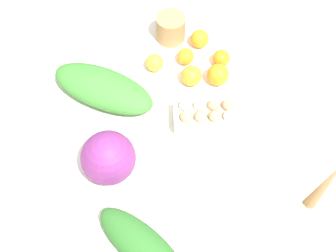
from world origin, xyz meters
TOP-DOWN VIEW (x-y plane):
  - ground_plane at (0.00, 0.00)m, footprint 8.00×8.00m
  - dining_table at (0.00, 0.00)m, footprint 1.21×0.96m
  - cabbage_purple at (0.25, 0.00)m, footprint 0.18×0.18m
  - egg_carton at (-0.12, 0.07)m, footprint 0.24×0.22m
  - paper_bag at (-0.29, -0.32)m, footprint 0.11×0.11m
  - greens_bunch_scallion at (0.08, -0.26)m, footprint 0.30×0.42m
  - greens_bunch_chard at (0.34, 0.27)m, footprint 0.16×0.34m
  - orange_0 at (-0.20, -0.10)m, footprint 0.08×0.08m
  - orange_1 at (-0.35, -0.22)m, footprint 0.07×0.07m
  - orange_2 at (-0.35, -0.09)m, footprint 0.07×0.07m
  - orange_3 at (-0.25, -0.19)m, footprint 0.06×0.06m
  - orange_4 at (-0.14, -0.24)m, footprint 0.07×0.07m
  - orange_5 at (-0.28, -0.04)m, footprint 0.08×0.08m

SIDE VIEW (x-z plane):
  - ground_plane at x=0.00m, z-range 0.00..0.00m
  - dining_table at x=0.00m, z-range 0.27..1.00m
  - orange_3 at x=-0.25m, z-range 0.73..0.79m
  - orange_2 at x=-0.35m, z-range 0.73..0.80m
  - orange_4 at x=-0.14m, z-range 0.73..0.80m
  - orange_1 at x=-0.35m, z-range 0.73..0.80m
  - orange_0 at x=-0.20m, z-range 0.73..0.81m
  - orange_5 at x=-0.28m, z-range 0.73..0.81m
  - greens_bunch_chard at x=0.34m, z-range 0.73..0.81m
  - egg_carton at x=-0.12m, z-range 0.73..0.82m
  - greens_bunch_scallion at x=0.08m, z-range 0.73..0.83m
  - paper_bag at x=-0.29m, z-range 0.73..0.84m
  - cabbage_purple at x=0.25m, z-range 0.73..0.90m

